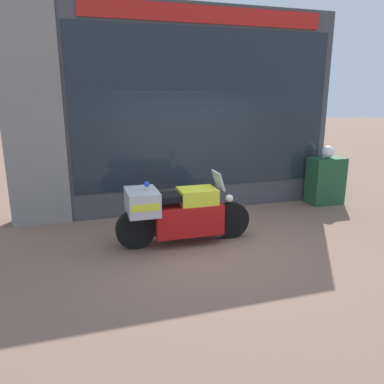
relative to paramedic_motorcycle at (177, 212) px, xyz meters
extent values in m
plane|color=#7A5B4C|center=(0.60, -0.13, -0.55)|extent=(60.00, 60.00, 0.00)
cube|color=#424247|center=(0.60, 1.87, 1.52)|extent=(6.74, 0.40, 4.14)
cube|color=gray|center=(-2.23, 1.90, 1.52)|extent=(1.08, 0.55, 4.14)
cube|color=#1E262D|center=(1.10, 1.66, 1.57)|extent=(5.43, 0.02, 3.14)
cube|color=red|center=(1.10, 1.65, 3.36)|extent=(4.89, 0.03, 0.32)
cube|color=slate|center=(1.06, 1.88, -0.28)|extent=(5.21, 0.30, 0.55)
cube|color=silver|center=(1.06, 2.02, 0.65)|extent=(5.21, 0.02, 1.35)
cube|color=beige|center=(1.06, 1.88, 1.32)|extent=(5.21, 0.30, 0.02)
cube|color=maroon|center=(-0.58, 1.88, 1.36)|extent=(0.18, 0.04, 0.06)
cube|color=#195623|center=(1.06, 1.88, 1.36)|extent=(0.18, 0.04, 0.06)
cube|color=black|center=(2.71, 1.88, 1.36)|extent=(0.18, 0.04, 0.06)
cube|color=orange|center=(-0.16, 1.82, 0.13)|extent=(0.19, 0.04, 0.27)
cube|color=#2866B7|center=(2.29, 1.82, 0.13)|extent=(0.19, 0.03, 0.27)
cylinder|color=black|center=(0.96, -0.01, -0.24)|extent=(0.64, 0.15, 0.63)
cylinder|color=black|center=(-0.70, 0.01, -0.24)|extent=(0.64, 0.15, 0.63)
cube|color=#B71414|center=(0.17, 0.00, -0.13)|extent=(1.13, 0.56, 0.50)
cube|color=yellow|center=(0.34, 0.00, 0.23)|extent=(0.62, 0.50, 0.28)
cube|color=black|center=(-0.09, 0.00, 0.26)|extent=(0.66, 0.42, 0.10)
cube|color=#B7B7BC|center=(-0.58, 0.01, 0.22)|extent=(0.50, 0.72, 0.38)
cube|color=yellow|center=(-0.58, 0.01, 0.22)|extent=(0.45, 0.72, 0.11)
cube|color=#B2BCC6|center=(0.71, -0.01, 0.49)|extent=(0.12, 0.38, 0.31)
sphere|color=white|center=(0.92, -0.01, 0.16)|extent=(0.14, 0.14, 0.14)
sphere|color=blue|center=(-0.50, 0.01, 0.50)|extent=(0.09, 0.09, 0.09)
cube|color=#1E4C2D|center=(3.84, 1.33, -0.03)|extent=(0.77, 0.48, 1.06)
sphere|color=white|center=(3.82, 1.30, 0.64)|extent=(0.27, 0.27, 0.27)
camera|label=1|loc=(-1.51, -5.69, 1.87)|focal=35.00mm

